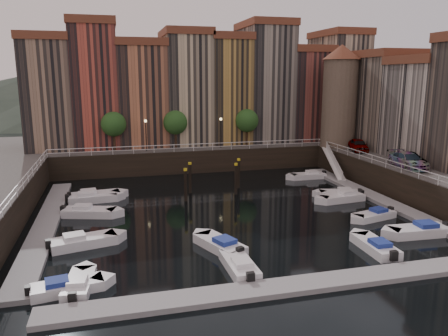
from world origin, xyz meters
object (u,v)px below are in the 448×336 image
object	(u,v)px
mooring_pilings	(213,179)
boat_left_1	(82,242)
boat_left_2	(88,212)
car_b	(413,159)
car_c	(408,161)
gangway	(333,161)
boat_left_0	(66,287)
car_a	(358,146)
corner_tower	(340,95)

from	to	relation	value
mooring_pilings	boat_left_1	xyz separation A→B (m)	(-13.10, -12.15, -1.25)
boat_left_2	car_b	bearing A→B (deg)	16.81
mooring_pilings	car_b	distance (m)	22.10
mooring_pilings	boat_left_2	distance (m)	13.81
mooring_pilings	car_c	size ratio (longest dim) A/B	1.29
gangway	boat_left_2	bearing A→B (deg)	-162.91
boat_left_0	car_a	xyz separation A→B (m)	(34.07, 24.08, 3.46)
mooring_pilings	car_c	bearing A→B (deg)	-16.73
corner_tower	car_c	size ratio (longest dim) A/B	2.48
car_a	car_b	distance (m)	9.31
boat_left_1	car_a	world-z (taller)	car_a
gangway	car_b	distance (m)	10.41
mooring_pilings	boat_left_2	size ratio (longest dim) A/B	1.39
gangway	car_b	size ratio (longest dim) A/B	2.06
gangway	mooring_pilings	size ratio (longest dim) A/B	1.16
boat_left_0	car_c	distance (m)	36.31
car_b	car_a	bearing A→B (deg)	96.13
corner_tower	mooring_pilings	distance (m)	23.43
corner_tower	car_a	bearing A→B (deg)	-82.45
boat_left_1	boat_left_2	bearing A→B (deg)	75.60
boat_left_0	gangway	bearing A→B (deg)	28.53
car_a	car_c	distance (m)	10.65
corner_tower	gangway	world-z (taller)	corner_tower
boat_left_1	boat_left_0	bearing A→B (deg)	-107.62
boat_left_0	car_c	world-z (taller)	car_c
boat_left_0	car_a	distance (m)	41.86
mooring_pilings	car_c	world-z (taller)	car_c
mooring_pilings	gangway	bearing A→B (deg)	15.18
car_c	corner_tower	bearing A→B (deg)	95.58
car_b	car_c	bearing A→B (deg)	-139.73
car_c	boat_left_0	bearing A→B (deg)	-152.89
gangway	car_a	size ratio (longest dim) A/B	1.78
gangway	boat_left_1	world-z (taller)	gangway
car_b	car_c	distance (m)	2.14
boat_left_2	car_c	xyz separation A→B (m)	(32.87, -1.39, 3.42)
boat_left_1	car_b	xyz separation A→B (m)	(34.62, 7.57, 3.27)
corner_tower	boat_left_1	world-z (taller)	corner_tower
corner_tower	car_c	distance (m)	16.38
boat_left_0	car_a	bearing A→B (deg)	25.63
boat_left_0	boat_left_2	size ratio (longest dim) A/B	0.88
boat_left_2	car_b	world-z (taller)	car_b
boat_left_2	boat_left_0	bearing A→B (deg)	-75.84
boat_left_2	car_a	size ratio (longest dim) A/B	1.10
boat_left_2	car_a	distance (m)	34.81
boat_left_0	boat_left_2	xyz separation A→B (m)	(0.68, 14.83, 0.05)
boat_left_1	car_c	bearing A→B (deg)	-2.76
boat_left_1	car_c	size ratio (longest dim) A/B	0.94
corner_tower	car_b	world-z (taller)	corner_tower
car_c	mooring_pilings	bearing A→B (deg)	168.55
car_a	boat_left_1	bearing A→B (deg)	-135.31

